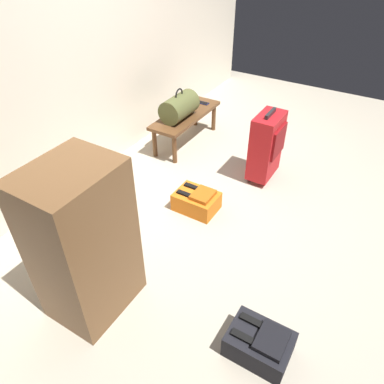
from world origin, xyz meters
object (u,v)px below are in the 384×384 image
at_px(backpack_dark, 260,344).
at_px(backpack_orange, 197,201).
at_px(suitcase_upright_red, 266,146).
at_px(cell_phone, 203,103).
at_px(bench, 186,118).
at_px(duffel_bag_olive, 179,107).
at_px(side_cabinet, 84,244).

distance_m(backpack_dark, backpack_orange, 1.42).
relative_size(suitcase_upright_red, backpack_orange, 1.92).
bearing_deg(suitcase_upright_red, cell_phone, 61.53).
distance_m(bench, cell_phone, 0.35).
relative_size(bench, duffel_bag_olive, 2.27).
relative_size(backpack_dark, backpack_orange, 1.00).
xyz_separation_m(bench, duffel_bag_olive, (-0.13, 0.00, 0.19)).
height_order(suitcase_upright_red, backpack_dark, suitcase_upright_red).
bearing_deg(suitcase_upright_red, duffel_bag_olive, 85.40).
relative_size(cell_phone, backpack_dark, 0.38).
bearing_deg(side_cabinet, backpack_orange, -4.71).
relative_size(bench, cell_phone, 6.94).
bearing_deg(backpack_dark, cell_phone, 36.66).
xyz_separation_m(suitcase_upright_red, side_cabinet, (-1.99, 0.42, 0.18)).
xyz_separation_m(duffel_bag_olive, cell_phone, (0.47, -0.03, -0.13)).
relative_size(duffel_bag_olive, suitcase_upright_red, 0.60).
height_order(duffel_bag_olive, side_cabinet, side_cabinet).
distance_m(cell_phone, side_cabinet, 2.63).
bearing_deg(bench, suitcase_upright_red, -101.45).
relative_size(backpack_orange, side_cabinet, 0.35).
bearing_deg(side_cabinet, backpack_dark, -78.85).
distance_m(backpack_orange, side_cabinet, 1.30).
xyz_separation_m(backpack_orange, side_cabinet, (-1.21, 0.10, 0.46)).
distance_m(bench, side_cabinet, 2.31).
distance_m(cell_phone, backpack_orange, 1.54).
distance_m(bench, suitcase_upright_red, 1.08).
xyz_separation_m(duffel_bag_olive, side_cabinet, (-2.08, -0.63, 0.05)).
bearing_deg(cell_phone, backpack_orange, -152.16).
relative_size(duffel_bag_olive, backpack_orange, 1.16).
distance_m(duffel_bag_olive, cell_phone, 0.49).
relative_size(suitcase_upright_red, side_cabinet, 0.66).
height_order(bench, duffel_bag_olive, duffel_bag_olive).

